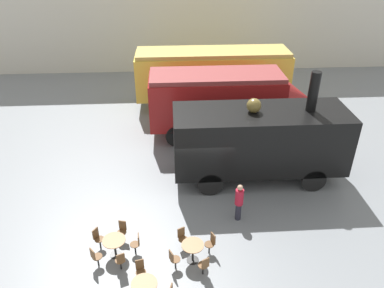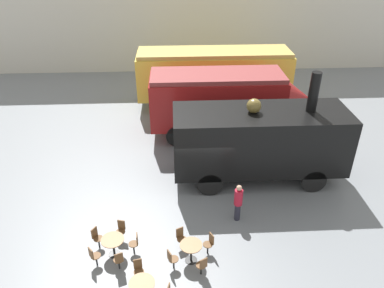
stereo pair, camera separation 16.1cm
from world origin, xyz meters
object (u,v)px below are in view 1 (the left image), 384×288
passenger_coach_vintage (212,73)px  cafe_table_mid (114,243)px  cafe_table_near (193,248)px  cafe_table_far (144,287)px  steam_locomotive (260,139)px  visitor_person (239,201)px  streamlined_locomotive (228,99)px  cafe_chair_0 (173,259)px

passenger_coach_vintage → cafe_table_mid: passenger_coach_vintage is taller
cafe_table_near → cafe_table_far: size_ratio=0.94×
steam_locomotive → visitor_person: 3.46m
steam_locomotive → cafe_table_far: steam_locomotive is taller
streamlined_locomotive → cafe_table_near: 9.83m
streamlined_locomotive → steam_locomotive: (0.83, -4.31, -0.12)m
streamlined_locomotive → cafe_table_near: (-2.54, -9.36, -1.62)m
passenger_coach_vintage → steam_locomotive: steam_locomotive is taller
cafe_table_near → cafe_chair_0: 0.78m
cafe_table_mid → cafe_table_far: bearing=-59.1°
cafe_table_mid → cafe_table_near: bearing=-8.9°
cafe_table_near → cafe_table_mid: (-2.80, 0.44, -0.01)m
visitor_person → streamlined_locomotive: bearing=85.7°
cafe_table_far → visitor_person: visitor_person is taller
cafe_table_near → cafe_chair_0: size_ratio=0.92×
cafe_table_near → cafe_table_far: cafe_table_near is taller
cafe_table_far → cafe_table_mid: bearing=120.9°
streamlined_locomotive → cafe_table_near: bearing=-105.2°
steam_locomotive → streamlined_locomotive: bearing=100.9°
cafe_table_mid → cafe_chair_0: bearing=-20.3°
steam_locomotive → cafe_table_far: size_ratio=9.14×
cafe_table_far → visitor_person: size_ratio=0.50×
cafe_table_mid → cafe_chair_0: (2.11, -0.78, -0.07)m
cafe_table_near → visitor_person: 2.92m
streamlined_locomotive → visitor_person: bearing=-94.3°
cafe_chair_0 → steam_locomotive: bearing=26.4°
cafe_table_mid → visitor_person: bearing=19.1°
cafe_table_mid → cafe_chair_0: 2.25m
cafe_table_near → visitor_person: visitor_person is taller
steam_locomotive → cafe_chair_0: size_ratio=8.94×
cafe_table_far → cafe_chair_0: bearing=51.3°
cafe_table_far → streamlined_locomotive: bearing=69.0°
visitor_person → cafe_chair_0: bearing=-137.7°
streamlined_locomotive → passenger_coach_vintage: bearing=96.0°
cafe_table_mid → visitor_person: (4.80, 1.66, 0.35)m
streamlined_locomotive → visitor_person: streamlined_locomotive is taller
cafe_table_near → visitor_person: bearing=46.5°
cafe_table_mid → visitor_person: 5.09m
cafe_table_far → cafe_chair_0: size_ratio=0.98×
cafe_table_far → passenger_coach_vintage: bearing=75.9°
cafe_table_far → cafe_chair_0: (0.94, 1.17, -0.07)m
steam_locomotive → visitor_person: (-1.38, -2.95, -1.16)m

